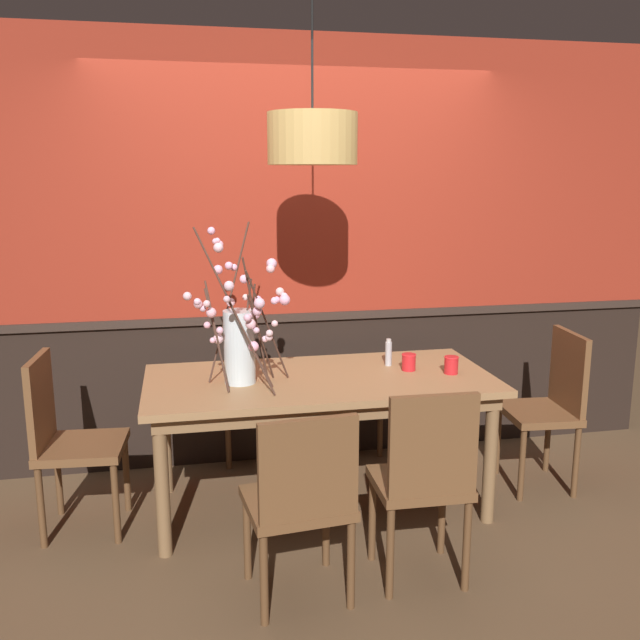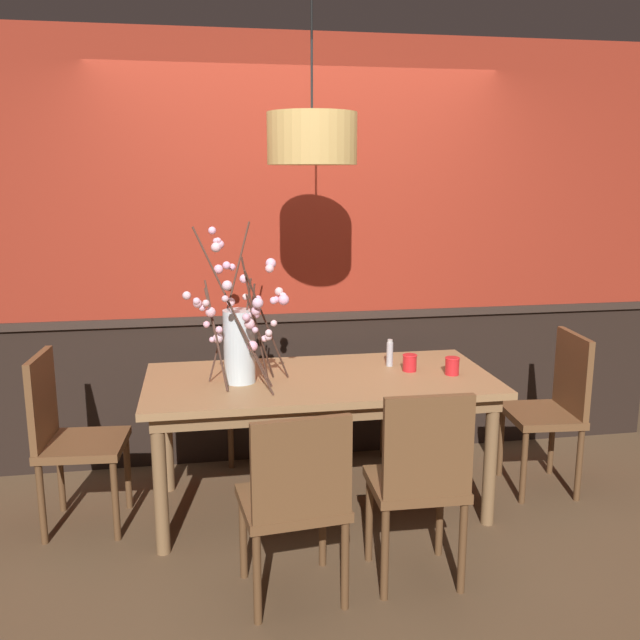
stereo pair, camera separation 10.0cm
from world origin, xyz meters
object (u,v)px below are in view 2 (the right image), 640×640
chair_head_west_end (68,432)px  candle_holder_nearer_center (452,366)px  candle_holder_nearer_edge (410,363)px  chair_head_east_end (554,403)px  condiment_bottle (390,353)px  chair_near_side_left (296,496)px  pendant_lamp (312,139)px  chair_far_side_right (346,377)px  chair_near_side_right (420,477)px  dining_table (320,391)px  chair_far_side_left (257,377)px  vase_with_blossoms (240,339)px

chair_head_west_end → candle_holder_nearer_center: 2.10m
candle_holder_nearer_edge → chair_head_east_end: bearing=-1.9°
condiment_bottle → chair_near_side_left: bearing=-124.2°
chair_head_east_end → pendant_lamp: (-1.46, -0.08, 1.50)m
chair_head_east_end → candle_holder_nearer_center: 0.73m
chair_far_side_right → chair_near_side_right: bearing=-90.6°
candle_holder_nearer_center → candle_holder_nearer_edge: candle_holder_nearer_center is taller
chair_near_side_right → candle_holder_nearer_center: size_ratio=9.59×
dining_table → candle_holder_nearer_center: size_ratio=19.27×
chair_far_side_left → condiment_bottle: chair_far_side_left is taller
vase_with_blossoms → chair_near_side_left: bearing=-78.1°
chair_head_east_end → condiment_bottle: 1.03m
candle_holder_nearer_edge → chair_head_west_end: bearing=-179.2°
dining_table → chair_near_side_right: chair_near_side_right is taller
chair_head_west_end → candle_holder_nearer_center: chair_head_west_end is taller
chair_head_east_end → pendant_lamp: size_ratio=1.20×
candle_holder_nearer_edge → pendant_lamp: 1.35m
dining_table → vase_with_blossoms: (-0.44, -0.03, 0.33)m
vase_with_blossoms → chair_head_east_end: bearing=1.1°
dining_table → pendant_lamp: size_ratio=2.41×
chair_head_east_end → chair_near_side_right: bearing=-142.6°
chair_far_side_left → vase_with_blossoms: size_ratio=1.13×
candle_holder_nearer_edge → condiment_bottle: size_ratio=0.60×
pendant_lamp → chair_near_side_left: bearing=-104.4°
chair_near_side_left → chair_far_side_left: (-0.02, 1.71, 0.02)m
chair_near_side_left → chair_far_side_left: size_ratio=0.94×
chair_head_east_end → candle_holder_nearer_edge: 0.93m
chair_near_side_left → chair_far_side_left: bearing=90.8°
chair_near_side_right → vase_with_blossoms: size_ratio=1.12×
candle_holder_nearer_center → pendant_lamp: 1.45m
candle_holder_nearer_edge → condiment_bottle: (-0.08, 0.12, 0.03)m
dining_table → chair_near_side_left: bearing=-106.5°
chair_near_side_left → chair_head_west_end: (-1.09, 0.88, 0.03)m
condiment_bottle → chair_head_east_end: bearing=-8.8°
chair_head_west_end → chair_near_side_right: size_ratio=1.01×
pendant_lamp → chair_far_side_left: bearing=104.1°
chair_head_west_end → chair_far_side_right: bearing=26.7°
chair_near_side_left → pendant_lamp: bearing=75.6°
dining_table → condiment_bottle: 0.49m
chair_near_side_left → chair_far_side_right: chair_near_side_left is taller
chair_far_side_left → chair_head_east_end: bearing=-26.3°
candle_holder_nearer_edge → vase_with_blossoms: bearing=-176.1°
dining_table → chair_far_side_left: (-0.28, 0.84, -0.16)m
vase_with_blossoms → pendant_lamp: pendant_lamp is taller
chair_far_side_right → vase_with_blossoms: bearing=-130.9°
chair_far_side_left → chair_head_west_end: bearing=-142.0°
chair_near_side_left → candle_holder_nearer_edge: (0.78, 0.90, 0.31)m
chair_head_west_end → candle_holder_nearer_edge: chair_head_west_end is taller
chair_head_west_end → chair_near_side_right: (1.66, -0.84, 0.00)m
chair_near_side_left → vase_with_blossoms: vase_with_blossoms is taller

